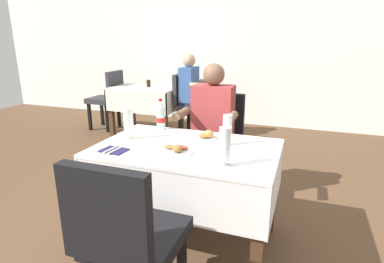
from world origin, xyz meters
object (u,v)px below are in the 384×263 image
chair_far_diner_seat (217,140)px  beer_glass_left (129,124)px  cola_bottle_primary (161,116)px  background_chair_left (108,96)px  napkin_cutlery_set (114,150)px  plate_near_camera (176,150)px  beer_glass_right (225,146)px  plate_far_diner (205,136)px  chair_near_camera_side (128,236)px  main_dining_table (187,169)px  background_patron (193,92)px  background_dining_table (147,99)px  background_table_tumbler (148,83)px  seated_diner_far (211,126)px  beer_glass_middle (227,130)px  background_chair_right (190,102)px

chair_far_diner_seat → beer_glass_left: bearing=-120.7°
cola_bottle_primary → background_chair_left: size_ratio=0.26×
napkin_cutlery_set → background_chair_left: bearing=125.5°
plate_near_camera → beer_glass_right: bearing=-18.4°
plate_far_diner → chair_near_camera_side: bearing=-93.4°
cola_bottle_primary → beer_glass_right: bearing=-39.9°
napkin_cutlery_set → beer_glass_right: bearing=0.3°
main_dining_table → chair_far_diner_seat: chair_far_diner_seat is taller
plate_far_diner → background_patron: (-0.90, 2.21, -0.06)m
beer_glass_right → plate_far_diner: bearing=120.6°
background_patron → background_dining_table: bearing=-180.0°
chair_near_camera_side → napkin_cutlery_set: chair_near_camera_side is taller
main_dining_table → beer_glass_left: size_ratio=5.32×
chair_far_diner_seat → background_patron: bearing=117.2°
chair_far_diner_seat → background_patron: (-0.84, 1.62, 0.16)m
main_dining_table → cola_bottle_primary: (-0.35, 0.32, 0.28)m
plate_near_camera → beer_glass_left: size_ratio=1.05×
beer_glass_right → background_patron: (-1.16, 2.66, -0.16)m
background_chair_left → background_table_tumbler: 0.81m
main_dining_table → plate_far_diner: bearing=74.1°
beer_glass_left → background_patron: size_ratio=0.18×
background_chair_left → napkin_cutlery_set: bearing=-54.5°
seated_diner_far → background_chair_left: size_ratio=1.30×
chair_far_diner_seat → background_dining_table: size_ratio=0.95×
chair_far_diner_seat → napkin_cutlery_set: size_ratio=5.02×
plate_near_camera → beer_glass_middle: (0.28, 0.25, 0.09)m
seated_diner_far → napkin_cutlery_set: size_ratio=6.52×
plate_far_diner → cola_bottle_primary: 0.43m
beer_glass_middle → napkin_cutlery_set: beer_glass_middle is taller
seated_diner_far → plate_far_diner: 0.49m
cola_bottle_primary → napkin_cutlery_set: bearing=-97.4°
seated_diner_far → beer_glass_right: (0.36, -0.93, 0.16)m
chair_far_diner_seat → beer_glass_middle: size_ratio=4.47×
plate_near_camera → beer_glass_right: size_ratio=1.05×
main_dining_table → background_chair_right: (-0.89, 2.42, -0.02)m
plate_far_diner → background_chair_left: background_chair_left is taller
main_dining_table → background_chair_right: bearing=110.1°
main_dining_table → beer_glass_middle: beer_glass_middle is taller
beer_glass_right → background_dining_table: (-1.93, 2.66, -0.31)m
plate_near_camera → beer_glass_middle: 0.38m
beer_glass_right → background_patron: 2.91m
chair_far_diner_seat → cola_bottle_primary: (-0.35, -0.47, 0.31)m
main_dining_table → napkin_cutlery_set: napkin_cutlery_set is taller
chair_far_diner_seat → chair_near_camera_side: bearing=-90.0°
beer_glass_left → napkin_cutlery_set: (0.04, -0.26, -0.11)m
main_dining_table → background_dining_table: (-1.61, 2.42, -0.01)m
plate_near_camera → beer_glass_right: 0.39m
seated_diner_far → plate_near_camera: seated_diner_far is taller
plate_near_camera → background_chair_left: background_chair_left is taller
beer_glass_middle → background_patron: bearing=115.3°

